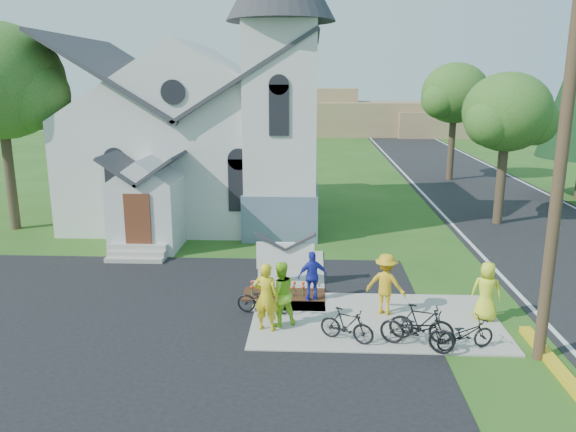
{
  "coord_description": "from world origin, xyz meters",
  "views": [
    {
      "loc": [
        -0.31,
        -14.41,
        6.7
      ],
      "look_at": [
        -1.2,
        5.0,
        1.96
      ],
      "focal_mm": 35.0,
      "sensor_mm": 36.0,
      "label": 1
    }
  ],
  "objects_px": {
    "cyclist_1": "(280,294)",
    "bike_1": "(347,325)",
    "church_sign": "(285,256)",
    "bike_3": "(421,323)",
    "cyclist_0": "(266,297)",
    "utility_pole": "(566,139)",
    "cyclist_4": "(487,291)",
    "bike_2": "(417,330)",
    "bike_4": "(465,334)",
    "bike_0": "(264,299)",
    "cyclist_3": "(386,284)",
    "cyclist_2": "(313,276)"
  },
  "relations": [
    {
      "from": "cyclist_1",
      "to": "bike_1",
      "type": "xyz_separation_m",
      "value": [
        1.79,
        -0.93,
        -0.47
      ]
    },
    {
      "from": "church_sign",
      "to": "bike_3",
      "type": "bearing_deg",
      "value": -46.99
    },
    {
      "from": "church_sign",
      "to": "bike_3",
      "type": "height_order",
      "value": "church_sign"
    },
    {
      "from": "cyclist_0",
      "to": "bike_1",
      "type": "height_order",
      "value": "cyclist_0"
    },
    {
      "from": "utility_pole",
      "to": "cyclist_4",
      "type": "xyz_separation_m",
      "value": [
        -0.76,
        2.17,
        -4.5
      ]
    },
    {
      "from": "bike_2",
      "to": "cyclist_1",
      "type": "bearing_deg",
      "value": 95.15
    },
    {
      "from": "bike_4",
      "to": "bike_0",
      "type": "bearing_deg",
      "value": 52.1
    },
    {
      "from": "cyclist_0",
      "to": "cyclist_3",
      "type": "height_order",
      "value": "cyclist_0"
    },
    {
      "from": "church_sign",
      "to": "bike_3",
      "type": "xyz_separation_m",
      "value": [
        3.73,
        -4.0,
        -0.48
      ]
    },
    {
      "from": "cyclist_4",
      "to": "cyclist_0",
      "type": "bearing_deg",
      "value": 24.27
    },
    {
      "from": "cyclist_1",
      "to": "cyclist_3",
      "type": "relative_size",
      "value": 1.02
    },
    {
      "from": "cyclist_1",
      "to": "bike_2",
      "type": "relative_size",
      "value": 0.96
    },
    {
      "from": "church_sign",
      "to": "bike_4",
      "type": "height_order",
      "value": "church_sign"
    },
    {
      "from": "cyclist_0",
      "to": "bike_4",
      "type": "distance_m",
      "value": 5.22
    },
    {
      "from": "bike_3",
      "to": "cyclist_4",
      "type": "distance_m",
      "value": 2.57
    },
    {
      "from": "cyclist_4",
      "to": "bike_3",
      "type": "bearing_deg",
      "value": 50.74
    },
    {
      "from": "cyclist_0",
      "to": "cyclist_2",
      "type": "distance_m",
      "value": 2.49
    },
    {
      "from": "bike_1",
      "to": "cyclist_2",
      "type": "distance_m",
      "value": 2.9
    },
    {
      "from": "utility_pole",
      "to": "cyclist_3",
      "type": "xyz_separation_m",
      "value": [
        -3.54,
        2.48,
        -4.45
      ]
    },
    {
      "from": "utility_pole",
      "to": "cyclist_1",
      "type": "xyz_separation_m",
      "value": [
        -6.55,
        1.55,
        -4.44
      ]
    },
    {
      "from": "bike_1",
      "to": "cyclist_4",
      "type": "bearing_deg",
      "value": -44.08
    },
    {
      "from": "church_sign",
      "to": "cyclist_0",
      "type": "bearing_deg",
      "value": -95.65
    },
    {
      "from": "utility_pole",
      "to": "cyclist_4",
      "type": "distance_m",
      "value": 5.05
    },
    {
      "from": "bike_3",
      "to": "cyclist_0",
      "type": "bearing_deg",
      "value": 99.15
    },
    {
      "from": "bike_2",
      "to": "cyclist_4",
      "type": "bearing_deg",
      "value": -25.71
    },
    {
      "from": "utility_pole",
      "to": "cyclist_0",
      "type": "height_order",
      "value": "utility_pole"
    },
    {
      "from": "church_sign",
      "to": "cyclist_2",
      "type": "bearing_deg",
      "value": -56.13
    },
    {
      "from": "church_sign",
      "to": "cyclist_4",
      "type": "relative_size",
      "value": 1.29
    },
    {
      "from": "utility_pole",
      "to": "cyclist_2",
      "type": "distance_m",
      "value": 8.01
    },
    {
      "from": "cyclist_4",
      "to": "cyclist_2",
      "type": "bearing_deg",
      "value": 1.78
    },
    {
      "from": "bike_1",
      "to": "bike_4",
      "type": "distance_m",
      "value": 2.98
    },
    {
      "from": "bike_1",
      "to": "bike_2",
      "type": "xyz_separation_m",
      "value": [
        1.74,
        -0.32,
        0.06
      ]
    },
    {
      "from": "bike_3",
      "to": "cyclist_2",
      "type": "bearing_deg",
      "value": 63.09
    },
    {
      "from": "cyclist_0",
      "to": "cyclist_3",
      "type": "xyz_separation_m",
      "value": [
        3.37,
        1.27,
        -0.05
      ]
    },
    {
      "from": "bike_3",
      "to": "cyclist_4",
      "type": "bearing_deg",
      "value": -38.35
    },
    {
      "from": "bike_0",
      "to": "cyclist_1",
      "type": "height_order",
      "value": "cyclist_1"
    },
    {
      "from": "utility_pole",
      "to": "cyclist_0",
      "type": "relative_size",
      "value": 5.25
    },
    {
      "from": "bike_1",
      "to": "cyclist_2",
      "type": "bearing_deg",
      "value": 42.98
    },
    {
      "from": "bike_2",
      "to": "bike_0",
      "type": "bearing_deg",
      "value": 88.19
    },
    {
      "from": "bike_0",
      "to": "cyclist_1",
      "type": "xyz_separation_m",
      "value": [
        0.51,
        -0.76,
        0.49
      ]
    },
    {
      "from": "cyclist_0",
      "to": "bike_1",
      "type": "relative_size",
      "value": 1.28
    },
    {
      "from": "church_sign",
      "to": "cyclist_1",
      "type": "relative_size",
      "value": 1.2
    },
    {
      "from": "cyclist_1",
      "to": "bike_1",
      "type": "relative_size",
      "value": 1.23
    },
    {
      "from": "cyclist_2",
      "to": "cyclist_3",
      "type": "relative_size",
      "value": 0.87
    },
    {
      "from": "utility_pole",
      "to": "bike_0",
      "type": "xyz_separation_m",
      "value": [
        -7.06,
        2.32,
        -4.93
      ]
    },
    {
      "from": "bike_0",
      "to": "cyclist_0",
      "type": "bearing_deg",
      "value": -164.14
    },
    {
      "from": "cyclist_4",
      "to": "bike_4",
      "type": "relative_size",
      "value": 1.08
    },
    {
      "from": "bike_1",
      "to": "bike_2",
      "type": "relative_size",
      "value": 0.78
    },
    {
      "from": "bike_2",
      "to": "cyclist_3",
      "type": "xyz_separation_m",
      "value": [
        -0.53,
        2.18,
        0.4
      ]
    },
    {
      "from": "cyclist_2",
      "to": "bike_0",
      "type": "bearing_deg",
      "value": 21.56
    }
  ]
}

